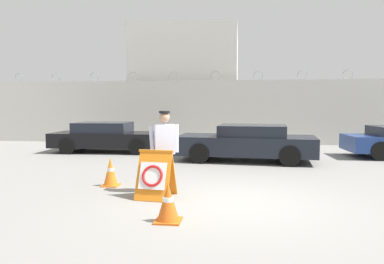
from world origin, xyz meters
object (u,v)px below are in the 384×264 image
barricade_sign (155,174)px  parked_car_rear_sedan (247,142)px  parked_car_front_coupe (108,137)px  traffic_cone_near (168,202)px  traffic_cone_mid (111,172)px  security_guard (165,147)px

barricade_sign → parked_car_rear_sedan: size_ratio=0.21×
parked_car_front_coupe → parked_car_rear_sedan: parked_car_rear_sedan is taller
parked_car_rear_sedan → traffic_cone_near: bearing=83.7°
traffic_cone_near → barricade_sign: bearing=110.3°
parked_car_front_coupe → barricade_sign: bearing=-65.5°
parked_car_rear_sedan → barricade_sign: bearing=75.1°
traffic_cone_mid → parked_car_front_coupe: bearing=110.5°
barricade_sign → parked_car_front_coupe: size_ratio=0.22×
traffic_cone_mid → parked_car_front_coupe: parked_car_front_coupe is taller
security_guard → parked_car_front_coupe: bearing=-82.3°
barricade_sign → traffic_cone_near: (0.56, -1.53, -0.17)m
barricade_sign → security_guard: (0.08, 0.56, 0.51)m
barricade_sign → traffic_cone_near: bearing=-63.0°
barricade_sign → traffic_cone_mid: size_ratio=1.47×
traffic_cone_near → parked_car_rear_sedan: 7.07m
barricade_sign → traffic_cone_mid: bearing=150.0°
traffic_cone_near → parked_car_front_coupe: bearing=115.7°
traffic_cone_mid → parked_car_front_coupe: (-2.32, 6.19, 0.27)m
security_guard → parked_car_rear_sedan: (1.91, 4.83, -0.37)m
security_guard → parked_car_rear_sedan: size_ratio=0.37×
barricade_sign → parked_car_front_coupe: parked_car_front_coupe is taller
parked_car_front_coupe → security_guard: bearing=-63.0°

